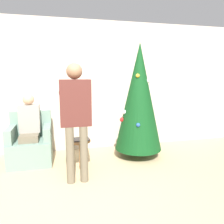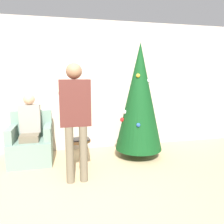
{
  "view_description": "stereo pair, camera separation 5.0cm",
  "coord_description": "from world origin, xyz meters",
  "px_view_note": "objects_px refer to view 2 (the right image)",
  "views": [
    {
      "loc": [
        -0.12,
        -2.4,
        1.57
      ],
      "look_at": [
        0.75,
        1.09,
        0.97
      ],
      "focal_mm": 35.0,
      "sensor_mm": 36.0,
      "label": 1
    },
    {
      "loc": [
        -0.07,
        -2.42,
        1.57
      ],
      "look_at": [
        0.75,
        1.09,
        0.97
      ],
      "focal_mm": 35.0,
      "sensor_mm": 36.0,
      "label": 2
    }
  ],
  "objects_px": {
    "person_seated": "(30,125)",
    "side_stool": "(79,144)",
    "christmas_tree": "(139,97)",
    "person_standing": "(75,111)",
    "armchair": "(31,144)"
  },
  "relations": [
    {
      "from": "person_standing",
      "to": "person_seated",
      "type": "bearing_deg",
      "value": 129.96
    },
    {
      "from": "christmas_tree",
      "to": "side_stool",
      "type": "relative_size",
      "value": 4.67
    },
    {
      "from": "armchair",
      "to": "person_standing",
      "type": "bearing_deg",
      "value": -50.77
    },
    {
      "from": "person_seated",
      "to": "side_stool",
      "type": "bearing_deg",
      "value": -23.79
    },
    {
      "from": "christmas_tree",
      "to": "person_seated",
      "type": "height_order",
      "value": "christmas_tree"
    },
    {
      "from": "side_stool",
      "to": "person_seated",
      "type": "bearing_deg",
      "value": 156.21
    },
    {
      "from": "person_seated",
      "to": "person_standing",
      "type": "distance_m",
      "value": 1.24
    },
    {
      "from": "side_stool",
      "to": "christmas_tree",
      "type": "bearing_deg",
      "value": 9.96
    },
    {
      "from": "person_seated",
      "to": "person_standing",
      "type": "height_order",
      "value": "person_standing"
    },
    {
      "from": "christmas_tree",
      "to": "armchair",
      "type": "relative_size",
      "value": 2.38
    },
    {
      "from": "christmas_tree",
      "to": "person_seated",
      "type": "xyz_separation_m",
      "value": [
        -2.02,
        0.17,
        -0.48
      ]
    },
    {
      "from": "armchair",
      "to": "side_stool",
      "type": "bearing_deg",
      "value": -25.12
    },
    {
      "from": "christmas_tree",
      "to": "person_seated",
      "type": "bearing_deg",
      "value": 175.28
    },
    {
      "from": "armchair",
      "to": "person_seated",
      "type": "relative_size",
      "value": 0.73
    },
    {
      "from": "person_seated",
      "to": "side_stool",
      "type": "height_order",
      "value": "person_seated"
    }
  ]
}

